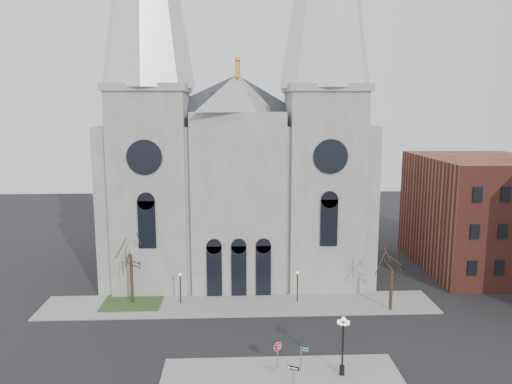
{
  "coord_description": "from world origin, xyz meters",
  "views": [
    {
      "loc": [
        -0.41,
        -37.31,
        19.96
      ],
      "look_at": [
        1.57,
        8.0,
        12.27
      ],
      "focal_mm": 35.0,
      "sensor_mm": 36.0,
      "label": 1
    }
  ],
  "objects_px": {
    "one_way_sign": "(293,373)",
    "street_name_sign": "(302,356)",
    "globe_lamp": "(343,338)",
    "stop_sign": "(278,349)"
  },
  "relations": [
    {
      "from": "stop_sign",
      "to": "street_name_sign",
      "type": "xyz_separation_m",
      "value": [
        1.79,
        -0.61,
        -0.31
      ]
    },
    {
      "from": "globe_lamp",
      "to": "street_name_sign",
      "type": "bearing_deg",
      "value": 168.59
    },
    {
      "from": "stop_sign",
      "to": "street_name_sign",
      "type": "bearing_deg",
      "value": -29.03
    },
    {
      "from": "street_name_sign",
      "to": "globe_lamp",
      "type": "bearing_deg",
      "value": 1.92
    },
    {
      "from": "stop_sign",
      "to": "street_name_sign",
      "type": "distance_m",
      "value": 1.92
    },
    {
      "from": "one_way_sign",
      "to": "street_name_sign",
      "type": "distance_m",
      "value": 2.66
    },
    {
      "from": "globe_lamp",
      "to": "street_name_sign",
      "type": "relative_size",
      "value": 2.23
    },
    {
      "from": "stop_sign",
      "to": "street_name_sign",
      "type": "relative_size",
      "value": 1.03
    },
    {
      "from": "globe_lamp",
      "to": "one_way_sign",
      "type": "xyz_separation_m",
      "value": [
        -3.9,
        -1.89,
        -1.59
      ]
    },
    {
      "from": "stop_sign",
      "to": "one_way_sign",
      "type": "height_order",
      "value": "stop_sign"
    }
  ]
}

